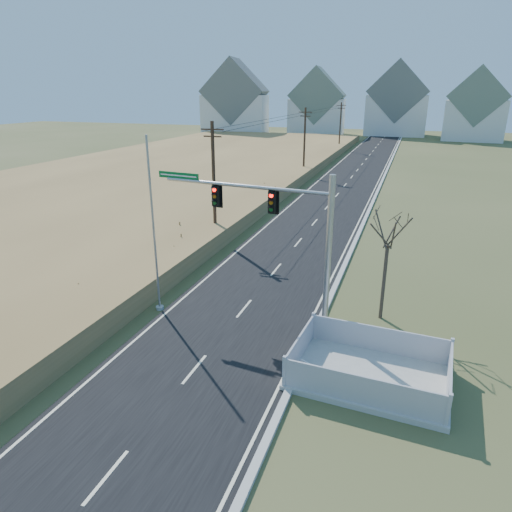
{
  "coord_description": "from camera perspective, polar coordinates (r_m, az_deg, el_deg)",
  "views": [
    {
      "loc": [
        7.77,
        -16.64,
        11.08
      ],
      "look_at": [
        0.91,
        3.33,
        3.4
      ],
      "focal_mm": 32.0,
      "sensor_mm": 36.0,
      "label": 1
    }
  ],
  "objects": [
    {
      "name": "utility_pole_mid",
      "position": [
        63.6,
        6.08,
        14.1
      ],
      "size": [
        1.8,
        0.26,
        9.0
      ],
      "color": "#422D1E",
      "rests_on": "ground"
    },
    {
      "name": "reed_marsh",
      "position": [
        65.78,
        -10.37,
        10.53
      ],
      "size": [
        38.0,
        110.0,
        1.3
      ],
      "primitive_type": "cube",
      "color": "#AC874D",
      "rests_on": "ground"
    },
    {
      "name": "ground",
      "position": [
        21.45,
        -5.29,
        -11.22
      ],
      "size": [
        260.0,
        260.0,
        0.0
      ],
      "primitive_type": "plane",
      "color": "#444C24",
      "rests_on": "ground"
    },
    {
      "name": "condo_n",
      "position": [
        128.82,
        17.21,
        17.59
      ],
      "size": [
        15.27,
        10.2,
        18.54
      ],
      "color": "silver",
      "rests_on": "ground"
    },
    {
      "name": "utility_pole_near",
      "position": [
        35.3,
        -5.3,
        9.45
      ],
      "size": [
        1.8,
        0.26,
        9.0
      ],
      "color": "#422D1E",
      "rests_on": "ground"
    },
    {
      "name": "utility_pole_far",
      "position": [
        92.97,
        10.48,
        15.71
      ],
      "size": [
        1.8,
        0.26,
        9.0
      ],
      "color": "#422D1E",
      "rests_on": "ground"
    },
    {
      "name": "curb",
      "position": [
        67.64,
        15.87,
        9.88
      ],
      "size": [
        0.3,
        180.0,
        0.18
      ],
      "primitive_type": "cube",
      "color": "#B2AFA8",
      "rests_on": "ground"
    },
    {
      "name": "flagpole",
      "position": [
        23.86,
        -12.53,
        1.34
      ],
      "size": [
        0.41,
        0.41,
        9.14
      ],
      "color": "#B7B5AD",
      "rests_on": "ground"
    },
    {
      "name": "open_sign",
      "position": [
        19.31,
        6.18,
        -13.84
      ],
      "size": [
        0.51,
        0.32,
        0.69
      ],
      "rotation": [
        0.0,
        0.0,
        -0.52
      ],
      "color": "white",
      "rests_on": "ground"
    },
    {
      "name": "condo_ne",
      "position": [
        121.34,
        25.81,
        16.09
      ],
      "size": [
        14.12,
        10.51,
        16.52
      ],
      "rotation": [
        0.0,
        0.0,
        -0.1
      ],
      "color": "silver",
      "rests_on": "ground"
    },
    {
      "name": "fence_enclosure",
      "position": [
        19.62,
        13.96,
        -14.09
      ],
      "size": [
        6.48,
        4.66,
        1.42
      ],
      "rotation": [
        0.0,
        0.0,
        -0.07
      ],
      "color": "#B7B5AD",
      "rests_on": "ground"
    },
    {
      "name": "condo_nnw",
      "position": [
        127.35,
        7.64,
        17.94
      ],
      "size": [
        14.93,
        11.17,
        17.03
      ],
      "rotation": [
        0.0,
        0.0,
        0.07
      ],
      "color": "silver",
      "rests_on": "ground"
    },
    {
      "name": "road",
      "position": [
        68.0,
        12.34,
        10.17
      ],
      "size": [
        8.0,
        180.0,
        0.06
      ],
      "primitive_type": "cube",
      "color": "black",
      "rests_on": "ground"
    },
    {
      "name": "traffic_signal_mast",
      "position": [
        21.63,
        4.31,
        2.65
      ],
      "size": [
        9.56,
        1.42,
        7.65
      ],
      "rotation": [
        0.0,
        0.0,
        -0.12
      ],
      "color": "#9EA0A5",
      "rests_on": "ground"
    },
    {
      "name": "bare_tree",
      "position": [
        22.94,
        16.34,
        3.4
      ],
      "size": [
        2.27,
        2.27,
        6.02
      ],
      "color": "#4C3F33",
      "rests_on": "ground"
    },
    {
      "name": "condo_nw",
      "position": [
        125.35,
        -2.6,
        18.41
      ],
      "size": [
        17.69,
        13.38,
        19.05
      ],
      "rotation": [
        0.0,
        0.0,
        0.14
      ],
      "color": "silver",
      "rests_on": "ground"
    }
  ]
}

